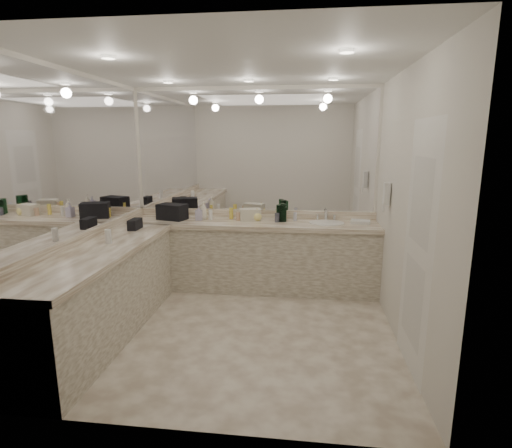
# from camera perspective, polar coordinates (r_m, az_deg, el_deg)

# --- Properties ---
(floor) EXTENTS (3.20, 3.20, 0.00)m
(floor) POSITION_cam_1_polar(r_m,az_deg,el_deg) (4.30, -2.71, -14.76)
(floor) COLOR beige
(floor) RESTS_ON ground
(ceiling) EXTENTS (3.20, 3.20, 0.00)m
(ceiling) POSITION_cam_1_polar(r_m,az_deg,el_deg) (3.89, -3.12, 21.85)
(ceiling) COLOR white
(ceiling) RESTS_ON floor
(wall_back) EXTENTS (3.20, 0.02, 2.60)m
(wall_back) POSITION_cam_1_polar(r_m,az_deg,el_deg) (5.36, -0.19, 5.23)
(wall_back) COLOR silver
(wall_back) RESTS_ON floor
(wall_left) EXTENTS (0.02, 3.00, 2.60)m
(wall_left) POSITION_cam_1_polar(r_m,az_deg,el_deg) (4.44, -23.72, 2.79)
(wall_left) COLOR silver
(wall_left) RESTS_ON floor
(wall_right) EXTENTS (0.02, 3.00, 2.60)m
(wall_right) POSITION_cam_1_polar(r_m,az_deg,el_deg) (3.95, 20.66, 1.98)
(wall_right) COLOR silver
(wall_right) RESTS_ON floor
(vanity_back_base) EXTENTS (3.20, 0.60, 0.84)m
(vanity_back_base) POSITION_cam_1_polar(r_m,az_deg,el_deg) (5.24, -0.59, -4.75)
(vanity_back_base) COLOR beige
(vanity_back_base) RESTS_ON floor
(vanity_back_top) EXTENTS (3.20, 0.64, 0.06)m
(vanity_back_top) POSITION_cam_1_polar(r_m,az_deg,el_deg) (5.12, -0.61, 0.04)
(vanity_back_top) COLOR white
(vanity_back_top) RESTS_ON vanity_back_base
(vanity_left_base) EXTENTS (0.60, 2.40, 0.84)m
(vanity_left_base) POSITION_cam_1_polar(r_m,az_deg,el_deg) (4.27, -21.23, -9.63)
(vanity_left_base) COLOR beige
(vanity_left_base) RESTS_ON floor
(vanity_left_top) EXTENTS (0.64, 2.42, 0.06)m
(vanity_left_top) POSITION_cam_1_polar(r_m,az_deg,el_deg) (4.12, -21.58, -3.81)
(vanity_left_top) COLOR white
(vanity_left_top) RESTS_ON vanity_left_base
(backsplash_back) EXTENTS (3.20, 0.04, 0.10)m
(backsplash_back) POSITION_cam_1_polar(r_m,az_deg,el_deg) (5.39, -0.22, 1.51)
(backsplash_back) COLOR white
(backsplash_back) RESTS_ON vanity_back_top
(backsplash_left) EXTENTS (0.04, 3.00, 0.10)m
(backsplash_left) POSITION_cam_1_polar(r_m,az_deg,el_deg) (4.50, -23.12, -1.61)
(backsplash_left) COLOR white
(backsplash_left) RESTS_ON vanity_left_top
(mirror_back) EXTENTS (3.12, 0.01, 1.55)m
(mirror_back) POSITION_cam_1_polar(r_m,az_deg,el_deg) (5.31, -0.21, 10.31)
(mirror_back) COLOR white
(mirror_back) RESTS_ON wall_back
(mirror_left) EXTENTS (0.01, 2.92, 1.55)m
(mirror_left) POSITION_cam_1_polar(r_m,az_deg,el_deg) (4.39, -24.11, 8.91)
(mirror_left) COLOR white
(mirror_left) RESTS_ON wall_left
(sink) EXTENTS (0.44, 0.44, 0.03)m
(sink) POSITION_cam_1_polar(r_m,az_deg,el_deg) (5.09, 10.06, 0.07)
(sink) COLOR white
(sink) RESTS_ON vanity_back_top
(faucet) EXTENTS (0.24, 0.16, 0.14)m
(faucet) POSITION_cam_1_polar(r_m,az_deg,el_deg) (5.29, 9.97, 1.33)
(faucet) COLOR silver
(faucet) RESTS_ON vanity_back_top
(wall_phone) EXTENTS (0.06, 0.10, 0.24)m
(wall_phone) POSITION_cam_1_polar(r_m,az_deg,el_deg) (4.61, 18.15, 4.13)
(wall_phone) COLOR white
(wall_phone) RESTS_ON wall_right
(door) EXTENTS (0.02, 0.82, 2.10)m
(door) POSITION_cam_1_polar(r_m,az_deg,el_deg) (3.52, 22.04, -3.44)
(door) COLOR white
(door) RESTS_ON wall_right
(black_toiletry_bag) EXTENTS (0.41, 0.32, 0.21)m
(black_toiletry_bag) POSITION_cam_1_polar(r_m,az_deg,el_deg) (5.35, -11.89, 1.74)
(black_toiletry_bag) COLOR black
(black_toiletry_bag) RESTS_ON vanity_back_top
(black_bag_spill) EXTENTS (0.10, 0.22, 0.12)m
(black_bag_spill) POSITION_cam_1_polar(r_m,az_deg,el_deg) (4.88, -16.90, -0.03)
(black_bag_spill) COLOR black
(black_bag_spill) RESTS_ON vanity_left_top
(cream_cosmetic_case) EXTENTS (0.30, 0.23, 0.15)m
(cream_cosmetic_case) POSITION_cam_1_polar(r_m,az_deg,el_deg) (5.18, -0.86, 1.38)
(cream_cosmetic_case) COLOR beige
(cream_cosmetic_case) RESTS_ON vanity_back_top
(hand_towel) EXTENTS (0.26, 0.19, 0.04)m
(hand_towel) POSITION_cam_1_polar(r_m,az_deg,el_deg) (5.17, 14.69, 0.31)
(hand_towel) COLOR white
(hand_towel) RESTS_ON vanity_back_top
(lotion_left) EXTENTS (0.06, 0.06, 0.15)m
(lotion_left) POSITION_cam_1_polar(r_m,az_deg,el_deg) (4.30, -20.35, -1.66)
(lotion_left) COLOR white
(lotion_left) RESTS_ON vanity_left_top
(soap_bottle_a) EXTENTS (0.10, 0.10, 0.24)m
(soap_bottle_a) POSITION_cam_1_polar(r_m,az_deg,el_deg) (5.28, -7.51, 1.93)
(soap_bottle_a) COLOR white
(soap_bottle_a) RESTS_ON vanity_back_top
(soap_bottle_b) EXTENTS (0.10, 0.10, 0.20)m
(soap_bottle_b) POSITION_cam_1_polar(r_m,az_deg,el_deg) (5.24, -8.16, 1.62)
(soap_bottle_b) COLOR #B5ADCA
(soap_bottle_b) RESTS_ON vanity_back_top
(soap_bottle_c) EXTENTS (0.13, 0.13, 0.16)m
(soap_bottle_c) POSITION_cam_1_polar(r_m,az_deg,el_deg) (5.15, 0.18, 1.34)
(soap_bottle_c) COLOR #FFEE88
(soap_bottle_c) RESTS_ON vanity_back_top
(green_bottle_0) EXTENTS (0.07, 0.07, 0.19)m
(green_bottle_0) POSITION_cam_1_polar(r_m,az_deg,el_deg) (5.11, 3.99, 1.41)
(green_bottle_0) COLOR #0D431F
(green_bottle_0) RESTS_ON vanity_back_top
(green_bottle_1) EXTENTS (0.07, 0.07, 0.19)m
(green_bottle_1) POSITION_cam_1_polar(r_m,az_deg,el_deg) (5.09, 3.59, 1.40)
(green_bottle_1) COLOR #0D431F
(green_bottle_1) RESTS_ON vanity_back_top
(green_bottle_2) EXTENTS (0.07, 0.07, 0.22)m
(green_bottle_2) POSITION_cam_1_polar(r_m,az_deg,el_deg) (5.20, 3.81, 1.75)
(green_bottle_2) COLOR #0D431F
(green_bottle_2) RESTS_ON vanity_back_top
(green_bottle_3) EXTENTS (0.07, 0.07, 0.21)m
(green_bottle_3) POSITION_cam_1_polar(r_m,az_deg,el_deg) (5.12, 3.29, 1.57)
(green_bottle_3) COLOR #0D431F
(green_bottle_3) RESTS_ON vanity_back_top
(green_bottle_4) EXTENTS (0.06, 0.06, 0.21)m
(green_bottle_4) POSITION_cam_1_polar(r_m,az_deg,el_deg) (5.14, 3.66, 1.58)
(green_bottle_4) COLOR #0D431F
(green_bottle_4) RESTS_ON vanity_back_top
(amenity_bottle_0) EXTENTS (0.04, 0.04, 0.12)m
(amenity_bottle_0) POSITION_cam_1_polar(r_m,az_deg,el_deg) (5.35, -7.24, 1.44)
(amenity_bottle_0) COLOR #F2D84C
(amenity_bottle_0) RESTS_ON vanity_back_top
(amenity_bottle_1) EXTENTS (0.04, 0.04, 0.11)m
(amenity_bottle_1) POSITION_cam_1_polar(r_m,az_deg,el_deg) (5.18, 5.61, 1.06)
(amenity_bottle_1) COLOR silver
(amenity_bottle_1) RESTS_ON vanity_back_top
(amenity_bottle_2) EXTENTS (0.05, 0.05, 0.13)m
(amenity_bottle_2) POSITION_cam_1_polar(r_m,az_deg,el_deg) (5.26, -6.50, 1.32)
(amenity_bottle_2) COLOR white
(amenity_bottle_2) RESTS_ON vanity_back_top
(amenity_bottle_3) EXTENTS (0.06, 0.06, 0.11)m
(amenity_bottle_3) POSITION_cam_1_polar(r_m,az_deg,el_deg) (5.17, -2.53, 1.10)
(amenity_bottle_3) COLOR #E0B28C
(amenity_bottle_3) RESTS_ON vanity_back_top
(amenity_bottle_4) EXTENTS (0.06, 0.06, 0.13)m
(amenity_bottle_4) POSITION_cam_1_polar(r_m,az_deg,el_deg) (5.45, -13.24, 1.45)
(amenity_bottle_4) COLOR #F2D84C
(amenity_bottle_4) RESTS_ON vanity_back_top
(amenity_bottle_5) EXTENTS (0.06, 0.06, 0.12)m
(amenity_bottle_5) POSITION_cam_1_polar(r_m,az_deg,el_deg) (5.07, 3.03, 0.92)
(amenity_bottle_5) COLOR #3F3F4C
(amenity_bottle_5) RESTS_ON vanity_back_top
(amenity_bottle_6) EXTENTS (0.04, 0.04, 0.09)m
(amenity_bottle_6) POSITION_cam_1_polar(r_m,az_deg,el_deg) (5.36, -10.38, 1.21)
(amenity_bottle_6) COLOR #E57F66
(amenity_bottle_6) RESTS_ON vanity_back_top
(amenity_bottle_7) EXTENTS (0.05, 0.05, 0.14)m
(amenity_bottle_7) POSITION_cam_1_polar(r_m,az_deg,el_deg) (5.30, -3.56, 1.54)
(amenity_bottle_7) COLOR #F2D84C
(amenity_bottle_7) RESTS_ON vanity_back_top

